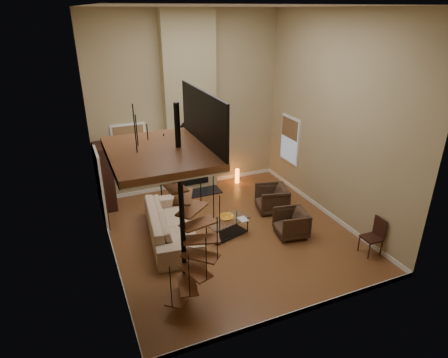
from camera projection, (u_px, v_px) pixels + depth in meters
name	position (u px, v px, depth m)	size (l,w,h in m)	color
ground	(230.00, 233.00, 10.13)	(6.00, 6.50, 0.01)	brown
back_wall	(188.00, 104.00, 11.74)	(6.00, 0.02, 5.50)	tan
front_wall	(310.00, 188.00, 6.28)	(6.00, 0.02, 5.50)	tan
left_wall	(99.00, 150.00, 7.94)	(0.02, 6.50, 5.50)	tan
right_wall	(334.00, 120.00, 10.08)	(0.02, 6.50, 5.50)	tan
ceiling	(232.00, 6.00, 7.89)	(6.00, 6.50, 0.01)	silver
baseboard_back	(191.00, 184.00, 12.83)	(6.00, 0.02, 0.12)	white
baseboard_front	(297.00, 312.00, 7.39)	(6.00, 0.02, 0.12)	white
baseboard_left	(115.00, 257.00, 9.04)	(0.02, 6.50, 0.12)	white
baseboard_right	(323.00, 210.00, 11.17)	(0.02, 6.50, 0.12)	white
chimney_breast	(190.00, 106.00, 11.58)	(1.60, 0.38, 5.50)	tan
hearth	(198.00, 193.00, 12.28)	(1.50, 0.60, 0.04)	black
firebox	(194.00, 174.00, 12.31)	(0.95, 0.02, 0.72)	black
mantel	(195.00, 158.00, 12.00)	(1.70, 0.18, 0.06)	white
mirror_frame	(193.00, 133.00, 11.72)	(0.94, 0.94, 0.10)	black
mirror_disc	(193.00, 133.00, 11.73)	(0.80, 0.80, 0.01)	white
vase_left	(177.00, 155.00, 11.77)	(0.24, 0.24, 0.25)	black
vase_right	(212.00, 151.00, 12.19)	(0.20, 0.20, 0.21)	#174B50
window_back	(130.00, 147.00, 11.50)	(1.02, 0.06, 1.52)	white
window_right	(290.00, 139.00, 12.21)	(0.06, 1.02, 1.52)	white
entry_door	(102.00, 189.00, 10.16)	(0.10, 1.05, 2.16)	white
loft	(165.00, 149.00, 6.57)	(1.70, 2.20, 1.09)	brown
spiral_stair	(183.00, 219.00, 7.26)	(1.47, 1.47, 4.06)	black
hutch	(105.00, 177.00, 11.11)	(0.41, 0.88, 1.97)	#331811
sofa	(171.00, 224.00, 9.76)	(2.82, 1.10, 0.82)	tan
armchair_near	(274.00, 199.00, 11.16)	(0.85, 0.87, 0.79)	#412B1E
armchair_far	(294.00, 223.00, 9.90)	(0.77, 0.79, 0.72)	#412B1E
coffee_table	(227.00, 226.00, 9.92)	(1.27, 0.88, 0.44)	silver
bowl	(227.00, 218.00, 9.87)	(0.39, 0.39, 0.10)	gold
book	(242.00, 220.00, 9.84)	(0.22, 0.29, 0.03)	gray
floor_lamp	(159.00, 164.00, 10.79)	(0.41, 0.41, 1.72)	black
accent_lamp	(237.00, 176.00, 12.95)	(0.14, 0.14, 0.49)	orange
side_chair	(375.00, 234.00, 9.08)	(0.43, 0.41, 0.92)	#331811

